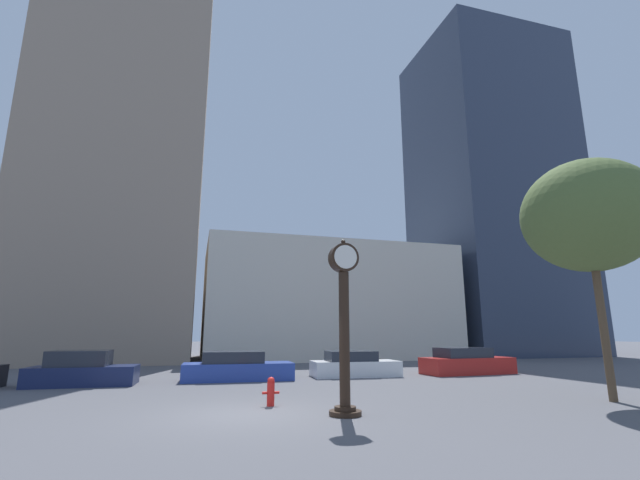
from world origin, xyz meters
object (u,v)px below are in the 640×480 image
Objects in this scene: car_navy at (82,371)px; car_white at (354,366)px; bare_tree at (588,216)px; street_clock at (344,319)px; fire_hydrant_far at (271,391)px; car_blue at (237,368)px; car_red at (466,363)px.

car_navy reaches higher than car_white.
bare_tree is at bearing -59.56° from car_white.
street_clock is 9.12m from bare_tree.
car_white is at bearing 117.10° from bare_tree.
car_navy is at bearing 133.07° from fire_hydrant_far.
car_red reaches higher than car_blue.
bare_tree is (10.01, -2.10, 5.37)m from fire_hydrant_far.
fire_hydrant_far is 11.55m from bare_tree.
car_navy is (-7.88, 8.70, -1.80)m from street_clock.
car_white is 5.36× the size of fire_hydrant_far.
bare_tree reaches higher than fire_hydrant_far.
bare_tree is at bearing -39.25° from car_blue.
bare_tree is at bearing -11.86° from fire_hydrant_far.
car_blue is 11.44m from car_red.
bare_tree is (10.30, -9.21, 5.25)m from car_blue.
fire_hydrant_far is at bearing -122.56° from car_white.
bare_tree is (4.78, -9.33, 5.27)m from car_white.
car_navy is 5.03× the size of fire_hydrant_far.
car_red is at bearing 82.75° from bare_tree.
car_red is at bearing 42.48° from street_clock.
car_white is at bearing 173.23° from car_red.
car_navy reaches higher than car_blue.
car_red is (9.60, 8.79, -1.81)m from street_clock.
car_navy is 6.05m from car_blue.
car_blue is 0.63× the size of bare_tree.
bare_tree reaches higher than car_red.
street_clock is 5.72× the size of fire_hydrant_far.
car_red is 0.62× the size of bare_tree.
car_navy is at bearing 177.15° from car_red.
car_white is at bearing 4.08° from car_navy.
car_navy is 11.57m from car_white.
car_blue is 5.53m from car_white.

